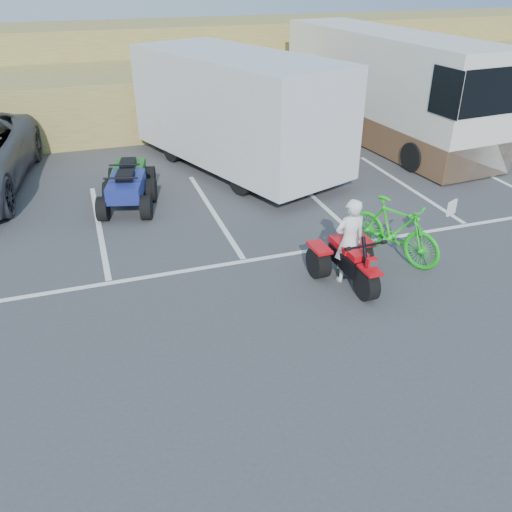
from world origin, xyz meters
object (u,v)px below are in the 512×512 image
object	(u,v)px
cargo_trailer	(237,109)
rv_motorhome	(383,94)
green_dirt_bike	(395,230)
quad_atv_green	(132,194)
rider	(350,241)
red_trike_atv	(350,283)
quad_atv_blue	(129,210)

from	to	relation	value
cargo_trailer	rv_motorhome	bearing A→B (deg)	-5.44
green_dirt_bike	quad_atv_green	world-z (taller)	green_dirt_bike
rider	cargo_trailer	distance (m)	6.81
rider	red_trike_atv	bearing A→B (deg)	90.00
rider	quad_atv_green	size ratio (longest dim) A/B	1.04
cargo_trailer	rider	bearing A→B (deg)	-109.30
rider	green_dirt_bike	distance (m)	1.39
red_trike_atv	rv_motorhome	size ratio (longest dim) A/B	0.17
rider	green_dirt_bike	xyz separation A→B (m)	(1.28, 0.50, -0.20)
red_trike_atv	green_dirt_bike	distance (m)	1.56
green_dirt_bike	quad_atv_blue	xyz separation A→B (m)	(-4.84, 4.15, -0.63)
rv_motorhome	quad_atv_blue	size ratio (longest dim) A/B	5.71
quad_atv_blue	red_trike_atv	bearing A→B (deg)	-38.83
rider	rv_motorhome	size ratio (longest dim) A/B	0.18
red_trike_atv	quad_atv_blue	world-z (taller)	quad_atv_blue
rider	rv_motorhome	distance (m)	9.86
rider	cargo_trailer	world-z (taller)	cargo_trailer
red_trike_atv	green_dirt_bike	xyz separation A→B (m)	(1.28, 0.65, 0.63)
red_trike_atv	cargo_trailer	distance (m)	7.11
rider	quad_atv_blue	size ratio (longest dim) A/B	1.00
cargo_trailer	quad_atv_blue	size ratio (longest dim) A/B	4.43
quad_atv_green	rv_motorhome	bearing A→B (deg)	29.56
quad_atv_blue	rv_motorhome	bearing A→B (deg)	36.47
rider	quad_atv_blue	bearing A→B (deg)	-54.75
green_dirt_bike	cargo_trailer	xyz separation A→B (m)	(-1.43, 6.25, 1.10)
green_dirt_bike	cargo_trailer	bearing A→B (deg)	78.36
green_dirt_bike	quad_atv_blue	world-z (taller)	green_dirt_bike
cargo_trailer	red_trike_atv	bearing A→B (deg)	-109.28
rv_motorhome	cargo_trailer	bearing A→B (deg)	-170.28
red_trike_atv	quad_atv_blue	distance (m)	5.98
rider	rv_motorhome	bearing A→B (deg)	-125.31
rv_motorhome	quad_atv_green	size ratio (longest dim) A/B	5.96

